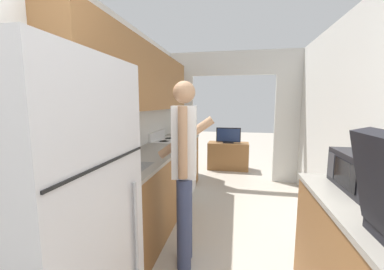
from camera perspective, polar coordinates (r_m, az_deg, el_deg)
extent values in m
cube|color=silver|center=(2.39, -24.02, 0.52)|extent=(0.06, 6.62, 2.50)
cube|color=brown|center=(3.15, -11.34, 13.10)|extent=(0.32, 3.11, 0.78)
cube|color=silver|center=(4.86, -3.55, 1.88)|extent=(0.65, 0.06, 2.05)
cube|color=silver|center=(4.82, 23.11, 1.21)|extent=(0.65, 0.06, 2.05)
cube|color=silver|center=(4.74, 10.08, 16.78)|extent=(2.88, 0.06, 0.45)
cube|color=brown|center=(2.80, -12.18, -15.17)|extent=(0.60, 2.02, 0.88)
cube|color=gray|center=(2.65, -12.52, -6.07)|extent=(0.62, 2.03, 0.03)
cube|color=brown|center=(4.54, -2.62, -6.05)|extent=(0.60, 0.37, 0.88)
cube|color=gray|center=(4.45, -2.64, -0.30)|extent=(0.62, 0.38, 0.03)
cube|color=#9EA3A8|center=(2.36, -15.69, -7.51)|extent=(0.42, 0.44, 0.00)
cube|color=#B7B7BC|center=(1.50, -32.54, -19.31)|extent=(0.76, 0.77, 1.74)
cube|color=black|center=(1.15, -19.89, -6.37)|extent=(0.01, 0.74, 0.01)
cylinder|color=#99999E|center=(1.54, -13.34, -23.37)|extent=(0.02, 0.02, 0.70)
cube|color=white|center=(4.02, -4.32, -7.63)|extent=(0.62, 0.72, 0.92)
cube|color=black|center=(3.95, 0.12, -7.88)|extent=(0.01, 0.49, 0.27)
cylinder|color=#B7B7BC|center=(3.89, 0.41, -4.65)|extent=(0.02, 0.58, 0.02)
cube|color=white|center=(4.00, -8.41, -0.04)|extent=(0.04, 0.72, 0.14)
cylinder|color=#232328|center=(3.74, -3.20, -1.65)|extent=(0.16, 0.16, 0.01)
cylinder|color=#232328|center=(4.04, -2.10, -0.92)|extent=(0.16, 0.16, 0.01)
cylinder|color=#232328|center=(3.81, -6.82, -1.52)|extent=(0.16, 0.16, 0.01)
cylinder|color=#232328|center=(4.11, -5.47, -0.82)|extent=(0.16, 0.16, 0.01)
cylinder|color=#384266|center=(2.28, -1.99, -20.95)|extent=(0.15, 0.15, 0.86)
cylinder|color=#384266|center=(2.43, -1.56, -19.03)|extent=(0.15, 0.15, 0.86)
cube|color=white|center=(2.11, -1.85, -1.65)|extent=(0.23, 0.23, 0.64)
cylinder|color=tan|center=(1.97, -2.27, -1.88)|extent=(0.09, 0.09, 0.61)
cylinder|color=tan|center=(2.25, -1.49, -0.65)|extent=(0.55, 0.15, 0.42)
sphere|color=tan|center=(2.09, -1.90, 10.34)|extent=(0.20, 0.20, 0.20)
cube|color=black|center=(2.05, 37.72, -7.35)|extent=(0.39, 0.54, 0.26)
cube|color=black|center=(1.92, 33.05, -7.91)|extent=(0.01, 0.32, 0.18)
cube|color=#38383D|center=(2.14, 30.69, -6.27)|extent=(0.01, 0.11, 0.19)
cube|color=brown|center=(5.52, 8.73, -5.00)|extent=(0.92, 0.42, 0.62)
cube|color=black|center=(5.42, 8.78, -1.80)|extent=(0.24, 0.16, 0.02)
cube|color=black|center=(5.40, 8.82, 0.03)|extent=(0.55, 0.04, 0.33)
cube|color=navy|center=(5.37, 8.81, -0.01)|extent=(0.50, 0.01, 0.29)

